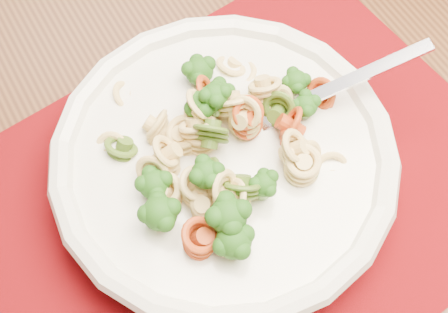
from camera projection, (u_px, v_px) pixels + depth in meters
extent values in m
cube|color=#492B18|center=(253.00, 184.00, 1.36)|extent=(4.00, 4.00, 0.01)
cube|color=#543117|center=(239.00, 146.00, 0.57)|extent=(1.58, 1.24, 0.04)
cube|color=#63040A|center=(241.00, 193.00, 0.53)|extent=(0.54, 0.49, 0.00)
cylinder|color=white|center=(224.00, 176.00, 0.53)|extent=(0.12, 0.12, 0.01)
cylinder|color=white|center=(224.00, 165.00, 0.51)|extent=(0.26, 0.26, 0.03)
torus|color=white|center=(224.00, 155.00, 0.50)|extent=(0.28, 0.28, 0.02)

